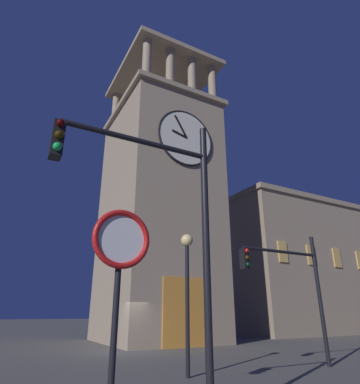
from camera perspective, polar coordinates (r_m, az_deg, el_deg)
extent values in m
plane|color=#56544F|center=(18.93, -9.11, -25.99)|extent=(200.00, 200.00, 0.00)
cube|color=gray|center=(25.90, -3.86, -4.50)|extent=(7.27, 8.90, 17.98)
cube|color=gray|center=(29.75, -3.44, 12.79)|extent=(7.87, 9.50, 0.40)
cylinder|color=gray|center=(29.48, 5.66, 18.18)|extent=(0.70, 0.70, 3.74)
cylinder|color=gray|center=(28.61, 2.09, 19.46)|extent=(0.70, 0.70, 3.74)
cylinder|color=gray|center=(27.87, -1.74, 20.74)|extent=(0.70, 0.70, 3.74)
cylinder|color=gray|center=(27.26, -5.83, 21.98)|extent=(0.70, 0.70, 3.74)
cylinder|color=gray|center=(34.90, -1.52, 11.31)|extent=(0.70, 0.70, 3.74)
cylinder|color=gray|center=(34.17, -4.61, 12.13)|extent=(0.70, 0.70, 3.74)
cylinder|color=gray|center=(33.56, -7.85, 12.94)|extent=(0.70, 0.70, 3.74)
cylinder|color=gray|center=(33.05, -11.21, 13.74)|extent=(0.70, 0.70, 3.74)
cube|color=gray|center=(32.20, -3.28, 18.97)|extent=(7.87, 9.50, 0.40)
cylinder|color=black|center=(33.33, -3.21, 21.29)|extent=(0.12, 0.12, 3.10)
cylinder|color=silver|center=(24.09, 0.99, 9.45)|extent=(4.33, 0.12, 4.33)
torus|color=black|center=(24.07, 1.02, 9.47)|extent=(4.49, 0.16, 4.49)
cube|color=black|center=(23.84, -0.12, 10.17)|extent=(1.18, 0.06, 0.40)
cube|color=black|center=(24.22, 0.11, 11.44)|extent=(1.04, 0.06, 1.64)
cube|color=orange|center=(21.00, 1.04, -20.17)|extent=(3.20, 0.24, 4.00)
cube|color=gray|center=(37.70, 21.04, -12.48)|extent=(17.70, 7.86, 12.49)
cube|color=gray|center=(38.98, 19.85, -3.03)|extent=(18.10, 8.26, 0.50)
cube|color=#E0B259|center=(38.23, 29.00, -10.45)|extent=(1.00, 0.12, 1.80)
cube|color=#E0B259|center=(35.33, 25.78, -10.35)|extent=(1.00, 0.12, 1.80)
cube|color=#E0B259|center=(32.56, 22.00, -10.19)|extent=(1.00, 0.12, 1.80)
cube|color=#E0B259|center=(29.95, 17.55, -9.94)|extent=(1.00, 0.12, 1.80)
cylinder|color=black|center=(15.06, 23.25, -16.61)|extent=(0.16, 0.16, 5.02)
cylinder|color=black|center=(13.82, 17.24, -9.94)|extent=(3.78, 0.12, 0.12)
cube|color=black|center=(12.49, 11.19, -11.41)|extent=(0.22, 0.30, 0.75)
sphere|color=red|center=(12.40, 11.63, -10.03)|extent=(0.16, 0.16, 0.16)
sphere|color=#392705|center=(12.36, 11.71, -11.17)|extent=(0.16, 0.16, 0.16)
sphere|color=#063316|center=(12.32, 11.80, -12.31)|extent=(0.16, 0.16, 0.16)
cylinder|color=black|center=(7.17, 4.64, -10.86)|extent=(0.16, 0.16, 6.22)
cylinder|color=black|center=(7.23, -7.13, 8.87)|extent=(3.31, 0.12, 0.12)
cube|color=black|center=(6.70, -20.70, 8.50)|extent=(0.22, 0.30, 0.75)
sphere|color=#360505|center=(6.67, -20.16, 11.26)|extent=(0.16, 0.16, 0.16)
sphere|color=#392705|center=(6.55, -20.42, 9.39)|extent=(0.16, 0.16, 0.16)
sphere|color=#18C154|center=(6.44, -20.70, 7.45)|extent=(0.16, 0.16, 0.16)
cylinder|color=black|center=(11.64, 1.31, -19.62)|extent=(0.14, 0.14, 4.16)
sphere|color=#F9DB8C|center=(11.89, 1.22, -8.46)|extent=(0.44, 0.44, 0.44)
cylinder|color=black|center=(4.33, -11.69, -26.15)|extent=(0.08, 0.08, 2.94)
cylinder|color=white|center=(4.36, -10.25, -8.08)|extent=(0.70, 0.04, 0.70)
torus|color=red|center=(4.35, -10.17, -8.04)|extent=(0.78, 0.08, 0.78)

